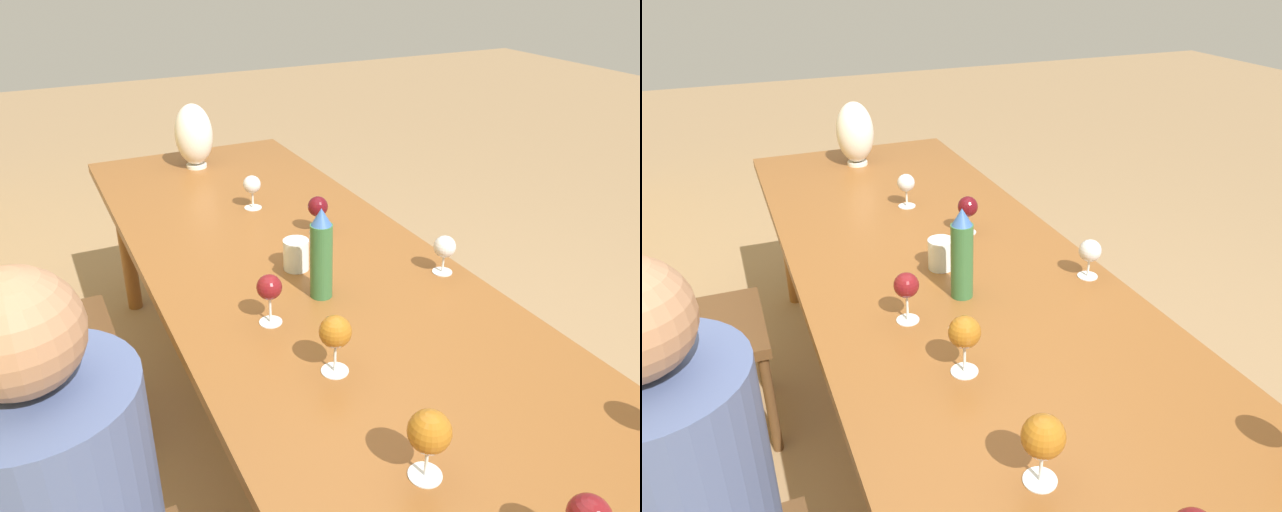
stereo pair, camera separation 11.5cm
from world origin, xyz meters
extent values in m
plane|color=#937551|center=(0.00, 0.00, 0.00)|extent=(14.00, 14.00, 0.00)
cube|color=brown|center=(0.00, 0.00, 0.71)|extent=(2.78, 0.91, 0.04)
cylinder|color=brown|center=(1.29, -0.36, 0.35)|extent=(0.07, 0.07, 0.69)
cylinder|color=brown|center=(1.29, 0.36, 0.35)|extent=(0.07, 0.07, 0.69)
cylinder|color=#336638|center=(-0.14, 0.02, 0.84)|extent=(0.06, 0.06, 0.22)
cone|color=#33599E|center=(-0.14, 0.02, 0.98)|extent=(0.06, 0.06, 0.05)
cylinder|color=silver|center=(0.04, 0.02, 0.78)|extent=(0.08, 0.08, 0.10)
cylinder|color=silver|center=(1.13, 0.02, 0.74)|extent=(0.09, 0.09, 0.01)
ellipsoid|color=silver|center=(1.13, 0.02, 0.88)|extent=(0.16, 0.16, 0.27)
cylinder|color=silver|center=(0.56, -0.04, 0.73)|extent=(0.07, 0.07, 0.00)
cylinder|color=silver|center=(0.56, -0.04, 0.77)|extent=(0.01, 0.01, 0.06)
sphere|color=silver|center=(0.56, -0.04, 0.83)|extent=(0.07, 0.07, 0.07)
cylinder|color=silver|center=(0.26, -0.16, 0.73)|extent=(0.06, 0.06, 0.00)
cylinder|color=silver|center=(0.26, -0.16, 0.77)|extent=(0.01, 0.01, 0.07)
sphere|color=#510C14|center=(0.26, -0.16, 0.83)|extent=(0.07, 0.07, 0.07)
cylinder|color=silver|center=(-0.83, 0.14, 0.73)|extent=(0.07, 0.07, 0.00)
cylinder|color=silver|center=(-0.83, 0.14, 0.77)|extent=(0.01, 0.01, 0.07)
sphere|color=#995B19|center=(-0.83, 0.14, 0.84)|extent=(0.08, 0.08, 0.08)
cylinder|color=silver|center=(-0.20, 0.20, 0.73)|extent=(0.06, 0.06, 0.00)
cylinder|color=silver|center=(-0.20, 0.20, 0.77)|extent=(0.01, 0.01, 0.08)
sphere|color=maroon|center=(-0.20, 0.20, 0.84)|extent=(0.07, 0.07, 0.07)
cylinder|color=silver|center=(-0.47, 0.15, 0.73)|extent=(0.07, 0.07, 0.00)
cylinder|color=silver|center=(-0.47, 0.15, 0.77)|extent=(0.01, 0.01, 0.08)
sphere|color=#995B19|center=(-0.47, 0.15, 0.84)|extent=(0.08, 0.08, 0.08)
cylinder|color=silver|center=(-0.18, -0.38, 0.73)|extent=(0.06, 0.06, 0.00)
cylinder|color=silver|center=(-0.18, -0.38, 0.76)|extent=(0.01, 0.01, 0.06)
sphere|color=silver|center=(-0.18, -0.38, 0.82)|extent=(0.07, 0.07, 0.07)
cube|color=brown|center=(0.44, 0.77, 0.43)|extent=(0.44, 0.44, 0.04)
cylinder|color=brown|center=(0.25, 0.58, 0.21)|extent=(0.04, 0.04, 0.41)
cylinder|color=brown|center=(0.63, 0.58, 0.21)|extent=(0.04, 0.04, 0.41)
cylinder|color=brown|center=(0.25, 0.96, 0.21)|extent=(0.04, 0.04, 0.41)
sphere|color=#9E7051|center=(-0.65, 0.77, 1.14)|extent=(0.20, 0.20, 0.20)
camera|label=1|loc=(-1.52, 0.71, 1.65)|focal=35.00mm
camera|label=2|loc=(-1.57, 0.60, 1.65)|focal=35.00mm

